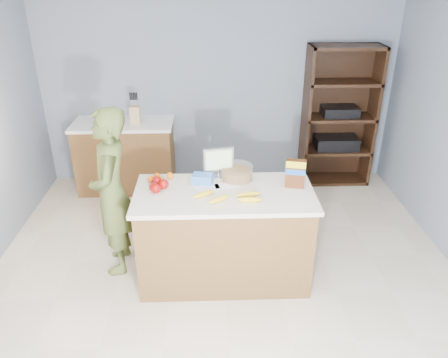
{
  "coord_description": "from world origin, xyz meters",
  "views": [
    {
      "loc": [
        -0.12,
        -3.02,
        2.67
      ],
      "look_at": [
        0.0,
        0.35,
        1.0
      ],
      "focal_mm": 35.0,
      "sensor_mm": 36.0,
      "label": 1
    }
  ],
  "objects_px": {
    "tv": "(218,161)",
    "cereal_box": "(295,172)",
    "person": "(112,193)",
    "counter_peninsula": "(224,239)",
    "shelving_unit": "(338,119)"
  },
  "relations": [
    {
      "from": "tv",
      "to": "cereal_box",
      "type": "xyz_separation_m",
      "value": [
        0.66,
        -0.24,
        -0.01
      ]
    },
    {
      "from": "person",
      "to": "tv",
      "type": "xyz_separation_m",
      "value": [
        0.97,
        0.1,
        0.26
      ]
    },
    {
      "from": "person",
      "to": "cereal_box",
      "type": "distance_m",
      "value": 1.66
    },
    {
      "from": "counter_peninsula",
      "to": "tv",
      "type": "distance_m",
      "value": 0.72
    },
    {
      "from": "counter_peninsula",
      "to": "tv",
      "type": "relative_size",
      "value": 5.53
    },
    {
      "from": "shelving_unit",
      "to": "cereal_box",
      "type": "relative_size",
      "value": 7.04
    },
    {
      "from": "cereal_box",
      "to": "counter_peninsula",
      "type": "bearing_deg",
      "value": -173.41
    },
    {
      "from": "counter_peninsula",
      "to": "tv",
      "type": "xyz_separation_m",
      "value": [
        -0.04,
        0.31,
        0.64
      ]
    },
    {
      "from": "shelving_unit",
      "to": "tv",
      "type": "distance_m",
      "value": 2.37
    },
    {
      "from": "shelving_unit",
      "to": "tv",
      "type": "bearing_deg",
      "value": -132.44
    },
    {
      "from": "counter_peninsula",
      "to": "person",
      "type": "relative_size",
      "value": 0.98
    },
    {
      "from": "counter_peninsula",
      "to": "shelving_unit",
      "type": "distance_m",
      "value": 2.61
    },
    {
      "from": "counter_peninsula",
      "to": "shelving_unit",
      "type": "bearing_deg",
      "value": 52.89
    },
    {
      "from": "shelving_unit",
      "to": "cereal_box",
      "type": "height_order",
      "value": "shelving_unit"
    },
    {
      "from": "counter_peninsula",
      "to": "person",
      "type": "height_order",
      "value": "person"
    }
  ]
}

